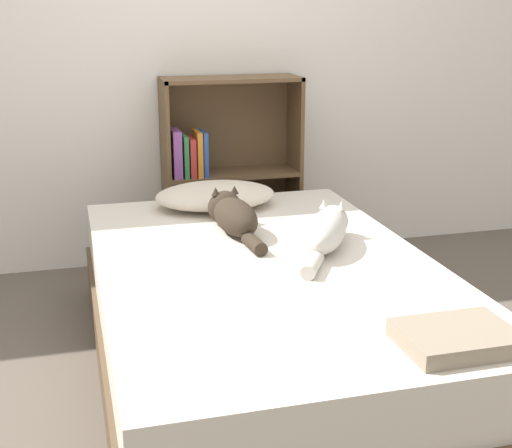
% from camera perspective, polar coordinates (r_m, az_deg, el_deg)
% --- Properties ---
extents(ground_plane, '(8.00, 8.00, 0.00)m').
position_cam_1_polar(ground_plane, '(2.78, 0.80, -11.77)').
color(ground_plane, brown).
extents(wall_back, '(8.00, 0.06, 2.50)m').
position_cam_1_polar(wall_back, '(3.78, -5.07, 15.69)').
color(wall_back, white).
rests_on(wall_back, ground_plane).
extents(bed, '(1.23, 1.96, 0.45)m').
position_cam_1_polar(bed, '(2.68, 0.82, -7.62)').
color(bed, brown).
rests_on(bed, ground_plane).
extents(pillow, '(0.55, 0.38, 0.11)m').
position_cam_1_polar(pillow, '(3.27, -3.26, 2.30)').
color(pillow, beige).
rests_on(pillow, bed).
extents(cat_light, '(0.35, 0.51, 0.15)m').
position_cam_1_polar(cat_light, '(2.73, 5.64, -0.52)').
color(cat_light, beige).
rests_on(cat_light, bed).
extents(cat_dark, '(0.18, 0.51, 0.17)m').
position_cam_1_polar(cat_dark, '(2.91, -1.85, 0.72)').
color(cat_dark, '#33281E').
rests_on(cat_dark, bed).
extents(bookshelf, '(0.71, 0.26, 0.99)m').
position_cam_1_polar(bookshelf, '(3.77, -2.52, 4.40)').
color(bookshelf, brown).
rests_on(bookshelf, ground_plane).
extents(blanket_fold, '(0.31, 0.24, 0.05)m').
position_cam_1_polar(blanket_fold, '(2.04, 15.78, -8.74)').
color(blanket_fold, gray).
rests_on(blanket_fold, bed).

